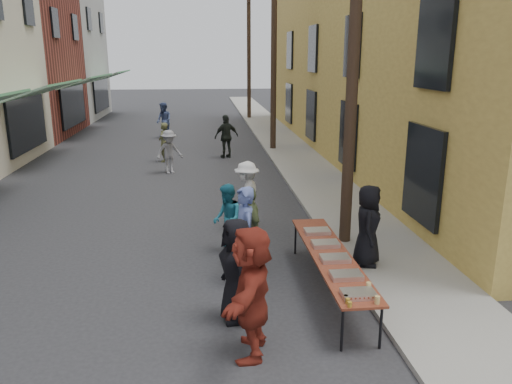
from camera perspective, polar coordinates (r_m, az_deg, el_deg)
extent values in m
plane|color=#28282B|center=(8.67, -13.21, -14.06)|extent=(120.00, 120.00, 0.00)
cube|color=gray|center=(23.21, 3.66, 4.96)|extent=(2.20, 60.00, 0.10)
cube|color=gray|center=(38.17, -23.79, 14.49)|extent=(8.00, 8.00, 9.00)
cube|color=#B08F3E|center=(23.72, 19.64, 16.38)|extent=(10.00, 28.00, 10.00)
cylinder|color=#2D2116|center=(10.98, 11.17, 16.61)|extent=(0.26, 0.26, 9.00)
cylinder|color=#2D2116|center=(22.73, 2.05, 16.04)|extent=(0.26, 0.26, 9.00)
cylinder|color=#2D2116|center=(34.65, -0.82, 15.78)|extent=(0.26, 0.26, 9.00)
cube|color=maroon|center=(9.15, 8.52, -7.14)|extent=(0.70, 4.00, 0.04)
cylinder|color=black|center=(7.62, 9.82, -15.21)|extent=(0.04, 0.04, 0.71)
cylinder|color=black|center=(7.78, 14.07, -14.75)|extent=(0.04, 0.04, 0.71)
cylinder|color=black|center=(10.93, 4.53, -5.32)|extent=(0.04, 0.04, 0.71)
cylinder|color=black|center=(11.05, 7.50, -5.18)|extent=(0.04, 0.04, 0.71)
cube|color=maroon|center=(7.68, 11.63, -11.34)|extent=(0.50, 0.33, 0.08)
cube|color=#B2B2B7|center=(8.24, 10.27, -9.36)|extent=(0.50, 0.33, 0.08)
cube|color=tan|center=(8.86, 9.02, -7.51)|extent=(0.50, 0.33, 0.08)
cube|color=#B2B2B7|center=(9.49, 7.94, -5.89)|extent=(0.50, 0.33, 0.08)
cube|color=tan|center=(10.12, 7.00, -4.48)|extent=(0.50, 0.33, 0.08)
cylinder|color=#A57F26|center=(7.37, 10.66, -12.51)|extent=(0.07, 0.07, 0.08)
cylinder|color=#A57F26|center=(7.45, 10.44, -12.16)|extent=(0.07, 0.07, 0.08)
cylinder|color=#A57F26|center=(7.54, 10.23, -11.81)|extent=(0.07, 0.07, 0.08)
cylinder|color=tan|center=(7.52, 13.69, -11.90)|extent=(0.08, 0.08, 0.12)
imported|color=black|center=(8.11, -2.28, -8.93)|extent=(0.72, 0.95, 1.74)
imported|color=#5465A4|center=(9.39, -1.38, -5.00)|extent=(0.59, 0.77, 1.88)
imported|color=teal|center=(10.86, -3.30, -3.11)|extent=(0.66, 0.81, 1.54)
imported|color=white|center=(12.39, -1.04, -0.37)|extent=(0.98, 1.25, 1.70)
imported|color=#5C6B3E|center=(10.00, -0.77, -4.16)|extent=(0.64, 1.08, 1.73)
imported|color=maroon|center=(7.18, -0.53, -11.31)|extent=(0.95, 1.89, 1.96)
imported|color=black|center=(10.21, 12.67, -3.75)|extent=(0.76, 0.94, 1.66)
imported|color=gray|center=(18.62, -9.90, 4.55)|extent=(1.19, 1.03, 1.60)
imported|color=black|center=(21.22, -3.40, 6.36)|extent=(1.16, 0.82, 1.83)
imported|color=brown|center=(20.74, -10.49, 5.61)|extent=(0.56, 0.68, 1.60)
imported|color=#455686|center=(26.77, -10.47, 8.04)|extent=(1.09, 1.15, 1.87)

